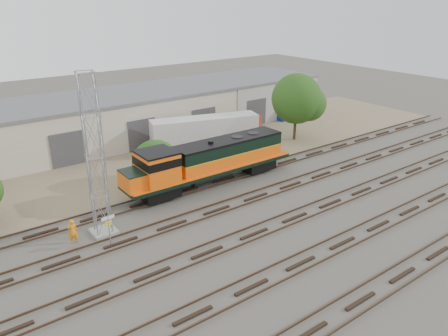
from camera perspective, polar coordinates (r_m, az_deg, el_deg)
ground at (r=33.08m, az=0.56°, el=-6.60°), size 140.00×140.00×0.00m
dirt_strip at (r=44.88m, az=-11.07°, el=0.85°), size 80.00×16.00×0.02m
tracks at (r=31.01m, az=3.95°, el=-8.57°), size 80.00×20.40×0.28m
warehouse at (r=51.11m, az=-15.22°, el=6.18°), size 58.40×10.40×5.30m
locomotive at (r=37.82m, az=-2.07°, el=0.92°), size 16.29×2.86×3.92m
signal_tower at (r=30.11m, az=-16.43°, el=1.01°), size 1.66×1.66×11.30m
sign_post at (r=30.00m, az=-14.84°, el=-7.19°), size 0.91×0.10×2.22m
worker at (r=31.36m, az=-19.16°, el=-7.80°), size 0.69×0.50×1.75m
semi_trailer at (r=47.10m, az=-2.18°, el=5.13°), size 11.79×5.49×3.57m
dumpster_blue at (r=59.19m, az=7.65°, el=6.92°), size 1.84×1.76×1.50m
dumpster_red at (r=55.81m, az=3.95°, el=6.10°), size 1.89×1.83×1.40m
tree_mid at (r=39.02m, az=-8.52°, el=0.51°), size 4.37×4.16×4.16m
tree_east at (r=50.32m, az=9.87°, el=8.74°), size 5.93×5.65×7.63m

